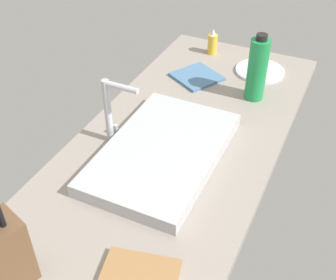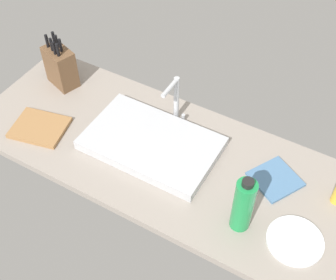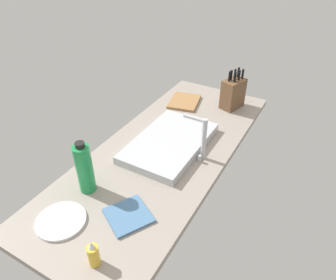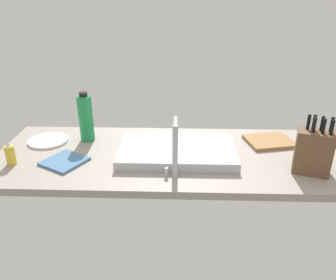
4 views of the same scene
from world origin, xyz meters
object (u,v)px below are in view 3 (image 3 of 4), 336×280
object	(u,v)px
faucet	(201,136)
dinner_plate	(61,221)
water_bottle	(85,168)
soap_bottle	(93,255)
dish_towel	(128,215)
sink_basin	(170,143)
knife_block	(233,93)
cutting_board	(184,102)

from	to	relation	value
faucet	dinner_plate	distance (cm)	75.51
water_bottle	faucet	bearing A→B (deg)	143.19
soap_bottle	dish_towel	xyz separation A→B (cm)	(-23.76, -2.18, -4.40)
sink_basin	dinner_plate	size ratio (longest dim) A/B	2.70
faucet	sink_basin	bearing A→B (deg)	-92.71
water_bottle	dinner_plate	distance (cm)	23.74
knife_block	dinner_plate	bearing A→B (deg)	6.28
cutting_board	water_bottle	bearing A→B (deg)	-0.45
knife_block	water_bottle	bearing A→B (deg)	2.45
knife_block	dinner_plate	world-z (taller)	knife_block
cutting_board	water_bottle	distance (cm)	96.59
knife_block	dish_towel	xyz separation A→B (cm)	(110.61, -4.90, -9.45)
sink_basin	cutting_board	bearing A→B (deg)	-162.06
soap_bottle	dinner_plate	xyz separation A→B (cm)	(-7.77, -24.71, -4.40)
faucet	dinner_plate	xyz separation A→B (cm)	(67.16, -31.88, -13.24)
dish_towel	cutting_board	bearing A→B (deg)	-166.04
knife_block	faucet	bearing A→B (deg)	22.79
cutting_board	soap_bottle	xyz separation A→B (cm)	(124.03, 27.11, 4.10)
water_bottle	cutting_board	bearing A→B (deg)	179.55
faucet	dish_towel	bearing A→B (deg)	-10.36
sink_basin	dish_towel	xyz separation A→B (cm)	(52.05, 9.32, -1.64)
faucet	dish_towel	world-z (taller)	faucet
soap_bottle	dinner_plate	bearing A→B (deg)	-107.46
sink_basin	dish_towel	world-z (taller)	sink_basin
faucet	dish_towel	distance (cm)	53.68
soap_bottle	dinner_plate	distance (cm)	26.27
faucet	water_bottle	bearing A→B (deg)	-36.81
faucet	water_bottle	distance (cm)	58.47
soap_bottle	water_bottle	world-z (taller)	water_bottle
water_bottle	dinner_plate	bearing A→B (deg)	8.78
dinner_plate	dish_towel	xyz separation A→B (cm)	(-15.99, 22.53, 0.00)
faucet	soap_bottle	world-z (taller)	faucet
sink_basin	water_bottle	size ratio (longest dim) A/B	2.12
cutting_board	knife_block	bearing A→B (deg)	109.12
cutting_board	soap_bottle	distance (cm)	127.02
faucet	cutting_board	distance (cm)	61.26
sink_basin	soap_bottle	distance (cm)	76.73
cutting_board	dinner_plate	distance (cm)	116.28
soap_bottle	dinner_plate	size ratio (longest dim) A/B	0.57
soap_bottle	cutting_board	bearing A→B (deg)	-167.67
faucet	soap_bottle	bearing A→B (deg)	-5.47
water_bottle	dish_towel	bearing A→B (deg)	80.34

